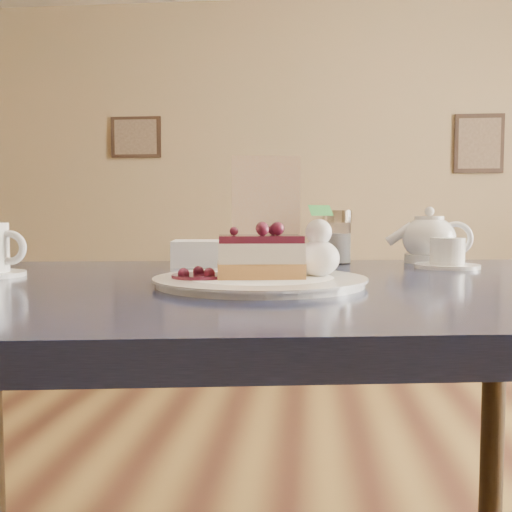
# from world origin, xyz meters

# --- Properties ---
(main_table) EXTENTS (1.41, 1.05, 0.81)m
(main_table) POSITION_xyz_m (0.12, 0.32, 0.73)
(main_table) COLOR #1B2040
(main_table) RESTS_ON ground
(dessert_plate) EXTENTS (0.32, 0.32, 0.01)m
(dessert_plate) POSITION_xyz_m (0.13, 0.26, 0.82)
(dessert_plate) COLOR white
(dessert_plate) RESTS_ON main_table
(cheesecake_slice) EXTENTS (0.14, 0.11, 0.06)m
(cheesecake_slice) POSITION_xyz_m (0.13, 0.26, 0.86)
(cheesecake_slice) COLOR #B68340
(cheesecake_slice) RESTS_ON dessert_plate
(whipped_cream) EXTENTS (0.07, 0.07, 0.06)m
(whipped_cream) POSITION_xyz_m (0.22, 0.29, 0.85)
(whipped_cream) COLOR white
(whipped_cream) RESTS_ON dessert_plate
(berry_sauce) EXTENTS (0.09, 0.09, 0.01)m
(berry_sauce) POSITION_xyz_m (0.04, 0.24, 0.83)
(berry_sauce) COLOR black
(berry_sauce) RESTS_ON dessert_plate
(tea_set) EXTENTS (0.19, 0.26, 0.11)m
(tea_set) POSITION_xyz_m (0.48, 0.69, 0.86)
(tea_set) COLOR white
(tea_set) RESTS_ON main_table
(menu_card) EXTENTS (0.15, 0.05, 0.24)m
(menu_card) POSITION_xyz_m (0.11, 0.66, 0.93)
(menu_card) COLOR silver
(menu_card) RESTS_ON main_table
(sugar_shaker) EXTENTS (0.06, 0.06, 0.12)m
(sugar_shaker) POSITION_xyz_m (0.27, 0.67, 0.87)
(sugar_shaker) COLOR white
(sugar_shaker) RESTS_ON main_table
(napkin_stack) EXTENTS (0.15, 0.15, 0.05)m
(napkin_stack) POSITION_xyz_m (-0.02, 0.60, 0.84)
(napkin_stack) COLOR white
(napkin_stack) RESTS_ON main_table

